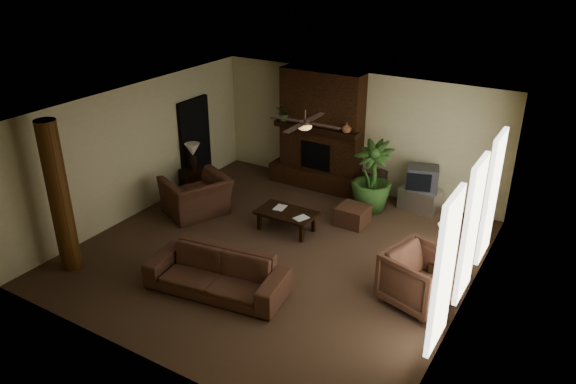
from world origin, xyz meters
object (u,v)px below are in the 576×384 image
Objects in this scene: ottoman at (353,215)px; side_table_left at (193,181)px; coffee_table at (286,214)px; side_table_right at (444,274)px; lamp_right at (448,236)px; floor_vase at (380,183)px; armchair_left at (196,190)px; floor_plant at (371,191)px; lamp_left at (193,152)px; armchair_right at (420,276)px; tv_stand at (420,199)px; log_column at (59,198)px; sofa at (216,267)px.

side_table_left is at bearing -173.19° from ottoman.
side_table_right is (3.37, -0.38, -0.10)m from coffee_table.
side_table_right is 0.85× the size of lamp_right.
coffee_table is at bearing -137.42° from ottoman.
lamp_right is (2.28, -2.69, 0.57)m from floor_vase.
armchair_left is 3.82m from floor_plant.
lamp_left is at bearing 171.53° from side_table_right.
armchair_right is 1.89× the size of side_table_left.
coffee_table is 2.18× the size of side_table_right.
side_table_right reaches higher than ottoman.
floor_plant reaches higher than floor_vase.
armchair_right reaches higher than coffee_table.
coffee_table is 3.10m from tv_stand.
armchair_left is at bearing -145.76° from floor_plant.
ottoman is at bearing 48.30° from log_column.
tv_stand reaches higher than coffee_table.
log_column reaches higher than lamp_left.
lamp_right is (-0.03, 0.03, 0.73)m from side_table_right.
armchair_right is at bearing 16.84° from sofa.
tv_stand is at bearing 59.79° from sofa.
floor_plant is (-2.05, 2.82, -0.08)m from armchair_right.
side_table_right is (2.31, -2.72, -0.16)m from floor_vase.
armchair_right reaches higher than ottoman.
tv_stand is at bearing 29.79° from floor_plant.
armchair_left is 2.36× the size of side_table_right.
coffee_table is (-3.14, 1.01, -0.15)m from armchair_right.
log_column is at bearing -126.84° from floor_plant.
armchair_left reaches higher than armchair_right.
floor_vase is 1.40× the size of side_table_left.
log_column is 4.67× the size of ottoman.
log_column is 2.33× the size of coffee_table.
ottoman is (-2.09, 1.98, -0.32)m from armchair_right.
sofa is 2.44m from coffee_table.
lamp_left is at bearing -173.94° from ottoman.
armchair_right is 1.60× the size of lamp_left.
side_table_right is at bearing 113.72° from armchair_left.
floor_vase is at bearing 154.74° from armchair_left.
side_table_left is 6.30m from side_table_right.
armchair_left reaches higher than sofa.
side_table_left is (-0.20, 3.70, -1.12)m from log_column.
lamp_right reaches higher than ottoman.
lamp_left is at bearing -162.41° from floor_plant.
ottoman is 0.92× the size of lamp_left.
armchair_right reaches higher than floor_vase.
floor_plant is (0.99, 4.24, -0.03)m from sofa.
lamp_right is at bearing -29.84° from ottoman.
tv_stand is 0.54× the size of floor_plant.
lamp_left is (-4.90, -1.79, 0.75)m from tv_stand.
tv_stand is at bearing 116.22° from side_table_right.
armchair_right reaches higher than side_table_right.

